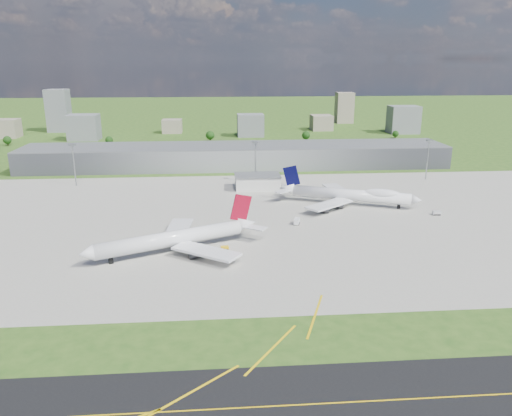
{
  "coord_description": "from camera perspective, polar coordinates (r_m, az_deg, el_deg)",
  "views": [
    {
      "loc": [
        -13.42,
        -188.49,
        74.66
      ],
      "look_at": [
        3.65,
        29.68,
        9.0
      ],
      "focal_mm": 35.0,
      "sensor_mm": 36.0,
      "label": 1
    }
  ],
  "objects": [
    {
      "name": "tree_far_e",
      "position": [
        509.1,
        15.65,
        8.17
      ],
      "size": [
        6.3,
        6.3,
        7.7
      ],
      "color": "#382314",
      "rests_on": "ground"
    },
    {
      "name": "terminal",
      "position": [
        360.06,
        -2.27,
        5.94
      ],
      "size": [
        300.0,
        42.0,
        15.0
      ],
      "primitive_type": "cube",
      "color": "gray",
      "rests_on": "ground"
    },
    {
      "name": "tug_yellow",
      "position": [
        203.43,
        -3.59,
        -4.6
      ],
      "size": [
        3.36,
        2.16,
        1.63
      ],
      "rotation": [
        0.0,
        0.0,
        0.09
      ],
      "color": "yellow",
      "rests_on": "ground"
    },
    {
      "name": "tree_far_w",
      "position": [
        499.85,
        -26.55,
        6.97
      ],
      "size": [
        7.2,
        7.2,
        8.8
      ],
      "color": "#382314",
      "rests_on": "ground"
    },
    {
      "name": "bldg_tall_e",
      "position": [
        620.43,
        10.06,
        11.21
      ],
      "size": [
        20.0,
        18.0,
        36.0
      ],
      "primitive_type": "cube",
      "color": "gray",
      "rests_on": "ground"
    },
    {
      "name": "ops_building",
      "position": [
        297.93,
        0.16,
        2.98
      ],
      "size": [
        26.0,
        16.0,
        8.0
      ],
      "primitive_type": "cube",
      "color": "silver",
      "rests_on": "ground"
    },
    {
      "name": "van_white_near",
      "position": [
        234.82,
        4.69,
        -1.55
      ],
      "size": [
        3.77,
        5.75,
        2.68
      ],
      "rotation": [
        0.0,
        0.0,
        1.28
      ],
      "color": "white",
      "rests_on": "ground"
    },
    {
      "name": "airliner_red_twin",
      "position": [
        203.0,
        -8.98,
        -3.45
      ],
      "size": [
        69.81,
        52.56,
        20.37
      ],
      "rotation": [
        0.0,
        0.0,
        3.57
      ],
      "color": "white",
      "rests_on": "ground"
    },
    {
      "name": "tree_e",
      "position": [
        475.98,
        5.73,
        8.27
      ],
      "size": [
        7.65,
        7.65,
        9.35
      ],
      "color": "#382314",
      "rests_on": "ground"
    },
    {
      "name": "tree_c",
      "position": [
        473.56,
        -5.28,
        8.28
      ],
      "size": [
        8.1,
        8.1,
        9.9
      ],
      "color": "#382314",
      "rests_on": "ground"
    },
    {
      "name": "mast_west",
      "position": [
        320.69,
        -20.15,
        5.45
      ],
      "size": [
        3.5,
        2.0,
        25.9
      ],
      "color": "gray",
      "rests_on": "ground"
    },
    {
      "name": "ground",
      "position": [
        346.88,
        -2.16,
        4.26
      ],
      "size": [
        1400.0,
        1400.0,
        0.0
      ],
      "primitive_type": "plane",
      "color": "#2B5219",
      "rests_on": "ground"
    },
    {
      "name": "airliner_blue_quad",
      "position": [
        268.64,
        10.77,
        1.47
      ],
      "size": [
        71.59,
        54.54,
        19.55
      ],
      "rotation": [
        0.0,
        0.0,
        -0.38
      ],
      "color": "white",
      "rests_on": "ground"
    },
    {
      "name": "mast_east",
      "position": [
        336.37,
        19.08,
        6.04
      ],
      "size": [
        3.5,
        2.0,
        25.9
      ],
      "color": "gray",
      "rests_on": "ground"
    },
    {
      "name": "apron",
      "position": [
        241.5,
        1.31,
        -1.3
      ],
      "size": [
        360.0,
        190.0,
        0.08
      ],
      "primitive_type": "cube",
      "color": "gray",
      "rests_on": "ground"
    },
    {
      "name": "bldg_w",
      "position": [
        508.5,
        -19.08,
        8.72
      ],
      "size": [
        28.0,
        22.0,
        24.0
      ],
      "primitive_type": "cube",
      "color": "slate",
      "rests_on": "ground"
    },
    {
      "name": "bldg_cw",
      "position": [
        534.83,
        -9.56,
        9.21
      ],
      "size": [
        20.0,
        18.0,
        14.0
      ],
      "primitive_type": "cube",
      "color": "gray",
      "rests_on": "ground"
    },
    {
      "name": "bldg_c",
      "position": [
        503.64,
        -0.64,
        9.44
      ],
      "size": [
        26.0,
        20.0,
        22.0
      ],
      "primitive_type": "cube",
      "color": "slate",
      "rests_on": "ground"
    },
    {
      "name": "bldg_ce",
      "position": [
        554.32,
        7.47,
        9.66
      ],
      "size": [
        22.0,
        24.0,
        16.0
      ],
      "primitive_type": "cube",
      "color": "gray",
      "rests_on": "ground"
    },
    {
      "name": "tree_w",
      "position": [
        468.88,
        -16.45,
        7.46
      ],
      "size": [
        6.75,
        6.75,
        8.25
      ],
      "color": "#382314",
      "rests_on": "ground"
    },
    {
      "name": "van_white_far",
      "position": [
        263.37,
        19.96,
        -0.55
      ],
      "size": [
        4.12,
        2.24,
        2.12
      ],
      "rotation": [
        0.0,
        0.0,
        -0.09
      ],
      "color": "silver",
      "rests_on": "ground"
    },
    {
      "name": "bldg_tall_w",
      "position": [
        575.64,
        -21.64,
        10.3
      ],
      "size": [
        22.0,
        20.0,
        44.0
      ],
      "primitive_type": "cube",
      "color": "slate",
      "rests_on": "ground"
    },
    {
      "name": "bldg_far_w",
      "position": [
        552.76,
        -26.67,
        8.13
      ],
      "size": [
        24.0,
        20.0,
        18.0
      ],
      "primitive_type": "cube",
      "color": "gray",
      "rests_on": "ground"
    },
    {
      "name": "mast_center",
      "position": [
        309.67,
        -0.06,
        6.1
      ],
      "size": [
        3.5,
        2.0,
        25.9
      ],
      "color": "gray",
      "rests_on": "ground"
    },
    {
      "name": "bldg_e",
      "position": [
        547.4,
        16.49,
        9.67
      ],
      "size": [
        30.0,
        22.0,
        28.0
      ],
      "primitive_type": "cube",
      "color": "slate",
      "rests_on": "ground"
    }
  ]
}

